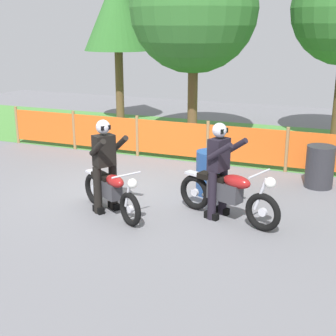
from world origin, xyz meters
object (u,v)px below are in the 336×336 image
object	(u,v)px
motorcycle_trailing	(228,194)
oil_drum	(211,173)
rider_trailing	(219,167)
rider_lead	(105,163)
motorcycle_lead	(111,191)
spare_drum	(320,167)

from	to	relation	value
motorcycle_trailing	oil_drum	distance (m)	1.34
rider_trailing	oil_drum	world-z (taller)	rider_trailing
rider_lead	rider_trailing	size ratio (longest dim) A/B	1.00
motorcycle_lead	rider_trailing	world-z (taller)	rider_trailing
rider_lead	rider_trailing	bearing A→B (deg)	46.02
motorcycle_lead	spare_drum	xyz separation A→B (m)	(3.32, 2.93, 0.01)
rider_lead	rider_trailing	xyz separation A→B (m)	(1.96, 0.50, 0.00)
rider_lead	motorcycle_lead	bearing A→B (deg)	0.57
motorcycle_lead	rider_trailing	distance (m)	1.96
rider_trailing	oil_drum	bearing A→B (deg)	133.45
motorcycle_lead	oil_drum	distance (m)	2.15
rider_trailing	oil_drum	size ratio (longest dim) A/B	1.92
motorcycle_lead	spare_drum	distance (m)	4.43
motorcycle_trailing	spare_drum	size ratio (longest dim) A/B	2.26
rider_lead	spare_drum	distance (m)	4.51
motorcycle_lead	motorcycle_trailing	distance (m)	2.06
motorcycle_lead	rider_lead	distance (m)	0.52
motorcycle_lead	motorcycle_trailing	world-z (taller)	motorcycle_trailing
motorcycle_lead	motorcycle_trailing	bearing A→B (deg)	46.49
motorcycle_lead	rider_trailing	xyz separation A→B (m)	(1.81, 0.59, 0.49)
motorcycle_lead	rider_trailing	size ratio (longest dim) A/B	0.98
oil_drum	motorcycle_lead	bearing A→B (deg)	-128.44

